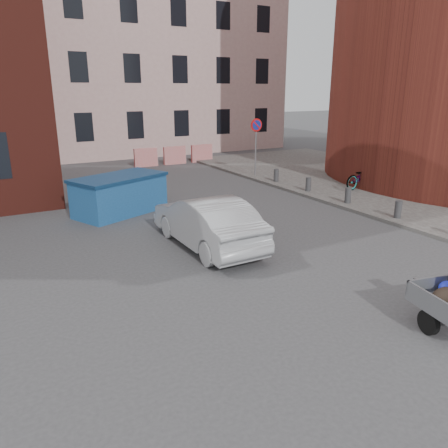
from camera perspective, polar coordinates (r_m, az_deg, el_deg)
ground at (r=10.31m, az=5.09°, el=-6.08°), size 120.00×120.00×0.00m
sidewalk at (r=19.80m, az=22.86°, el=4.19°), size 9.00×24.00×0.12m
building_pink at (r=32.02m, az=-8.98°, el=22.29°), size 16.00×8.00×14.00m
no_parking_sign at (r=20.79m, az=4.22°, el=11.52°), size 0.60×0.09×2.65m
bollards at (r=16.39m, az=15.89°, el=3.62°), size 0.22×9.02×0.55m
barriers at (r=24.98m, az=-6.45°, el=8.91°), size 4.70×0.18×1.00m
dumpster at (r=15.21m, az=-13.45°, el=3.77°), size 3.46×2.68×1.29m
silver_car at (r=11.61m, az=-2.24°, el=0.29°), size 1.48×4.17×1.37m
bicycle at (r=18.91m, az=17.61°, el=5.89°), size 1.91×0.80×0.98m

